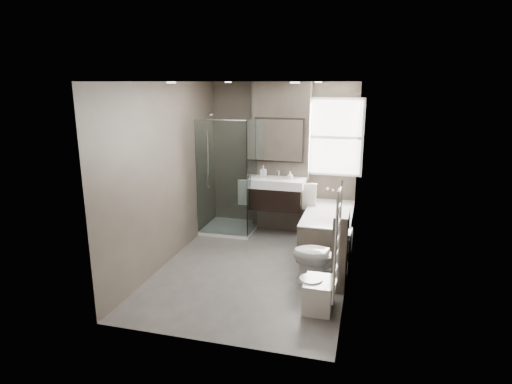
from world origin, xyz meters
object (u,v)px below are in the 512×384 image
(bathtub, at_px, (328,227))
(bidet, at_px, (318,294))
(toilet, at_px, (321,256))
(vanity, at_px, (277,193))

(bathtub, distance_m, bidet, 2.04)
(toilet, height_order, bidet, toilet)
(bathtub, bearing_deg, toilet, -88.09)
(vanity, distance_m, toilet, 1.97)
(vanity, bearing_deg, bidet, -66.75)
(bathtub, height_order, bidet, bathtub)
(bathtub, xyz_separation_m, toilet, (0.05, -1.35, 0.07))
(vanity, distance_m, bidet, 2.63)
(bathtub, relative_size, toilet, 2.10)
(bathtub, distance_m, toilet, 1.35)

